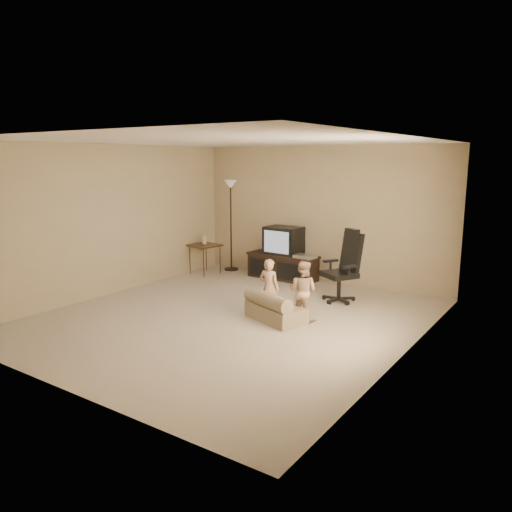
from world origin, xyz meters
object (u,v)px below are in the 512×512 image
(floor_lamp, at_px, (231,205))
(toddler_right, at_px, (303,291))
(child_sofa, at_px, (274,309))
(toddler_left, at_px, (269,288))
(tv_stand, at_px, (283,257))
(office_chair, at_px, (343,276))
(side_table, at_px, (205,245))

(floor_lamp, relative_size, toddler_right, 2.13)
(child_sofa, relative_size, toddler_left, 1.14)
(child_sofa, xyz_separation_m, toddler_right, (0.33, 0.25, 0.26))
(tv_stand, relative_size, toddler_right, 1.64)
(toddler_right, bearing_deg, child_sofa, 33.99)
(office_chair, relative_size, child_sofa, 1.19)
(child_sofa, bearing_deg, tv_stand, 137.63)
(tv_stand, relative_size, child_sofa, 1.44)
(tv_stand, height_order, toddler_left, tv_stand)
(tv_stand, bearing_deg, side_table, -158.86)
(toddler_left, distance_m, toddler_right, 0.49)
(tv_stand, bearing_deg, toddler_left, -60.48)
(side_table, height_order, floor_lamp, floor_lamp)
(toddler_left, bearing_deg, tv_stand, -67.05)
(toddler_left, xyz_separation_m, toddler_right, (0.46, 0.16, -0.00))
(floor_lamp, relative_size, toddler_left, 2.12)
(office_chair, relative_size, floor_lamp, 0.64)
(tv_stand, distance_m, child_sofa, 2.55)
(child_sofa, xyz_separation_m, toddler_left, (-0.14, 0.09, 0.26))
(office_chair, distance_m, toddler_left, 1.48)
(tv_stand, xyz_separation_m, child_sofa, (1.20, -2.24, -0.24))
(tv_stand, distance_m, office_chair, 1.76)
(floor_lamp, relative_size, child_sofa, 1.86)
(floor_lamp, distance_m, child_sofa, 3.58)
(side_table, distance_m, toddler_right, 3.40)
(office_chair, bearing_deg, toddler_right, -62.53)
(side_table, xyz_separation_m, toddler_left, (2.59, -1.66, -0.14))
(office_chair, bearing_deg, toddler_left, -80.39)
(side_table, relative_size, toddler_left, 0.92)
(office_chair, height_order, side_table, office_chair)
(floor_lamp, distance_m, toddler_right, 3.59)
(office_chair, distance_m, side_table, 3.12)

